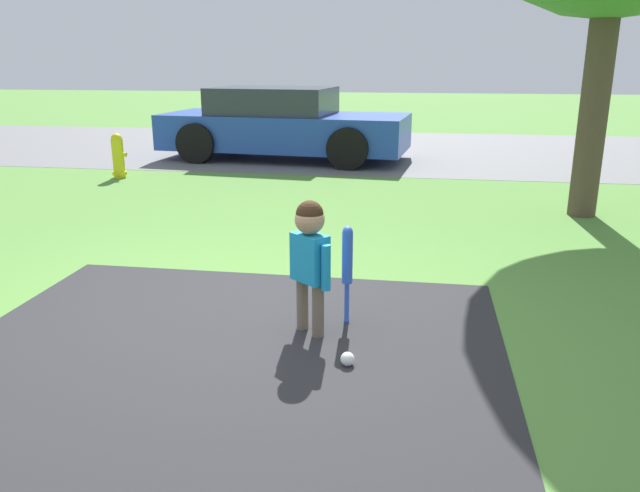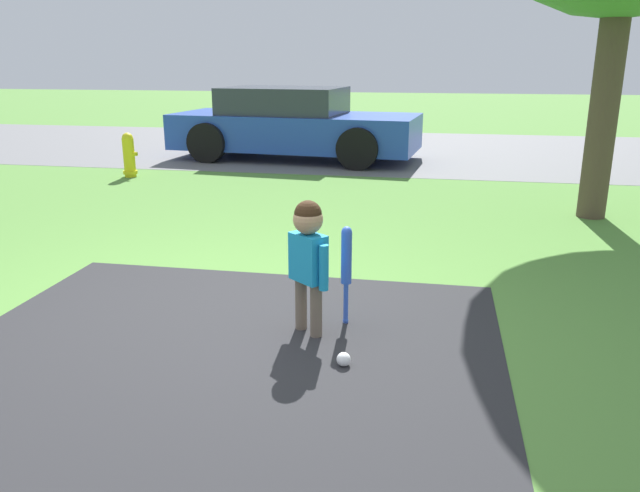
{
  "view_description": "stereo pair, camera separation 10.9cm",
  "coord_description": "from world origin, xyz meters",
  "px_view_note": "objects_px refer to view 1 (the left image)",
  "views": [
    {
      "loc": [
        1.4,
        -3.73,
        1.71
      ],
      "look_at": [
        0.75,
        0.34,
        0.47
      ],
      "focal_mm": 35.0,
      "sensor_mm": 36.0,
      "label": 1
    },
    {
      "loc": [
        1.51,
        -3.71,
        1.71
      ],
      "look_at": [
        0.75,
        0.34,
        0.47
      ],
      "focal_mm": 35.0,
      "sensor_mm": 36.0,
      "label": 2
    }
  ],
  "objects_px": {
    "parked_car": "(282,125)",
    "sports_ball": "(347,359)",
    "baseball_bat": "(347,261)",
    "child": "(310,249)",
    "fire_hydrant": "(118,156)"
  },
  "relations": [
    {
      "from": "baseball_bat",
      "to": "fire_hydrant",
      "type": "distance_m",
      "value": 6.22
    },
    {
      "from": "baseball_bat",
      "to": "sports_ball",
      "type": "distance_m",
      "value": 0.73
    },
    {
      "from": "baseball_bat",
      "to": "parked_car",
      "type": "height_order",
      "value": "parked_car"
    },
    {
      "from": "child",
      "to": "parked_car",
      "type": "distance_m",
      "value": 7.38
    },
    {
      "from": "sports_ball",
      "to": "parked_car",
      "type": "height_order",
      "value": "parked_car"
    },
    {
      "from": "child",
      "to": "fire_hydrant",
      "type": "relative_size",
      "value": 1.33
    },
    {
      "from": "child",
      "to": "baseball_bat",
      "type": "relative_size",
      "value": 1.3
    },
    {
      "from": "fire_hydrant",
      "to": "parked_car",
      "type": "xyz_separation_m",
      "value": [
        2.01,
        2.19,
        0.27
      ]
    },
    {
      "from": "child",
      "to": "sports_ball",
      "type": "height_order",
      "value": "child"
    },
    {
      "from": "baseball_bat",
      "to": "sports_ball",
      "type": "xyz_separation_m",
      "value": [
        0.08,
        -0.61,
        -0.4
      ]
    },
    {
      "from": "fire_hydrant",
      "to": "parked_car",
      "type": "distance_m",
      "value": 2.99
    },
    {
      "from": "baseball_bat",
      "to": "parked_car",
      "type": "distance_m",
      "value": 7.25
    },
    {
      "from": "child",
      "to": "fire_hydrant",
      "type": "xyz_separation_m",
      "value": [
        -3.77,
        4.97,
        -0.25
      ]
    },
    {
      "from": "fire_hydrant",
      "to": "parked_car",
      "type": "relative_size",
      "value": 0.15
    },
    {
      "from": "parked_car",
      "to": "sports_ball",
      "type": "bearing_deg",
      "value": -69.24
    }
  ]
}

